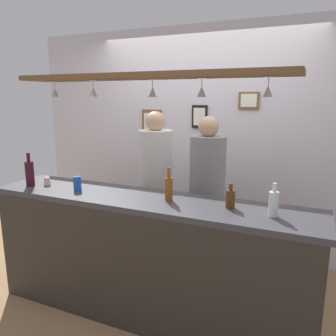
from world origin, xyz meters
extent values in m
plane|color=olive|center=(0.00, 0.00, 0.00)|extent=(8.00, 8.00, 0.00)
cube|color=silver|center=(0.00, 1.10, 1.30)|extent=(4.40, 0.06, 2.60)
cube|color=#38383D|center=(0.00, -0.35, 1.01)|extent=(2.70, 0.55, 0.04)
cube|color=#2D2823|center=(0.00, -0.60, 0.49)|extent=(2.65, 0.04, 0.98)
cube|color=brown|center=(0.00, -0.30, 1.97)|extent=(2.20, 0.36, 0.04)
cylinder|color=silver|center=(-0.89, -0.29, 1.94)|extent=(0.06, 0.06, 0.00)
cylinder|color=silver|center=(-0.89, -0.29, 1.92)|extent=(0.01, 0.01, 0.06)
cone|color=silver|center=(-0.89, -0.29, 1.85)|extent=(0.07, 0.07, 0.08)
cylinder|color=silver|center=(-0.45, -0.34, 1.94)|extent=(0.06, 0.06, 0.00)
cylinder|color=silver|center=(-0.45, -0.34, 1.92)|extent=(0.01, 0.01, 0.06)
cone|color=silver|center=(-0.45, -0.34, 1.85)|extent=(0.07, 0.07, 0.08)
cylinder|color=silver|center=(0.02, -0.24, 1.94)|extent=(0.06, 0.06, 0.00)
cylinder|color=silver|center=(0.02, -0.24, 1.92)|extent=(0.01, 0.01, 0.06)
cone|color=silver|center=(0.02, -0.24, 1.85)|extent=(0.07, 0.07, 0.08)
cylinder|color=silver|center=(0.43, -0.27, 1.94)|extent=(0.06, 0.06, 0.00)
cylinder|color=silver|center=(0.43, -0.27, 1.92)|extent=(0.01, 0.01, 0.06)
cone|color=silver|center=(0.43, -0.27, 1.85)|extent=(0.07, 0.07, 0.08)
cylinder|color=silver|center=(0.88, -0.24, 1.94)|extent=(0.06, 0.06, 0.00)
cylinder|color=silver|center=(0.88, -0.24, 1.92)|extent=(0.01, 0.01, 0.06)
cone|color=silver|center=(0.88, -0.24, 1.85)|extent=(0.07, 0.07, 0.08)
cube|color=#2D334C|center=(-0.25, 0.36, 0.40)|extent=(0.17, 0.18, 0.80)
cylinder|color=white|center=(-0.25, 0.36, 1.14)|extent=(0.34, 0.34, 0.69)
sphere|color=tan|center=(-0.25, 0.36, 1.58)|extent=(0.20, 0.20, 0.20)
cube|color=#2D334C|center=(0.29, 0.36, 0.39)|extent=(0.17, 0.18, 0.78)
cylinder|color=gray|center=(0.29, 0.36, 1.12)|extent=(0.34, 0.34, 0.68)
sphere|color=tan|center=(0.29, 0.36, 1.55)|extent=(0.19, 0.19, 0.19)
cylinder|color=#512D14|center=(0.67, -0.31, 1.09)|extent=(0.07, 0.07, 0.13)
cylinder|color=#512D14|center=(0.67, -0.31, 1.18)|extent=(0.03, 0.03, 0.05)
cylinder|color=silver|center=(0.98, -0.37, 1.11)|extent=(0.06, 0.06, 0.17)
cylinder|color=silver|center=(0.98, -0.37, 1.23)|extent=(0.03, 0.03, 0.06)
cylinder|color=brown|center=(0.20, -0.33, 1.12)|extent=(0.06, 0.06, 0.18)
cylinder|color=brown|center=(0.20, -0.33, 1.25)|extent=(0.03, 0.03, 0.08)
cylinder|color=#380F19|center=(-1.11, -0.44, 1.14)|extent=(0.08, 0.08, 0.22)
cylinder|color=#380F19|center=(-1.11, -0.44, 1.29)|extent=(0.03, 0.03, 0.08)
cylinder|color=#1E4CB2|center=(-0.63, -0.39, 1.09)|extent=(0.07, 0.07, 0.12)
cylinder|color=beige|center=(-0.99, -0.37, 1.05)|extent=(0.06, 0.06, 0.04)
sphere|color=pink|center=(-0.99, -0.37, 1.08)|extent=(0.05, 0.05, 0.05)
cube|color=black|center=(-0.03, 1.06, 1.59)|extent=(0.18, 0.02, 0.26)
cube|color=white|center=(-0.03, 1.05, 1.59)|extent=(0.14, 0.01, 0.20)
cube|color=brown|center=(-0.64, 1.06, 1.49)|extent=(0.26, 0.02, 0.34)
cube|color=white|center=(-0.64, 1.05, 1.49)|extent=(0.20, 0.01, 0.26)
cube|color=brown|center=(0.52, 1.06, 1.78)|extent=(0.22, 0.02, 0.18)
cube|color=white|center=(0.52, 1.05, 1.78)|extent=(0.17, 0.01, 0.14)
camera|label=1|loc=(1.17, -2.57, 1.81)|focal=35.24mm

